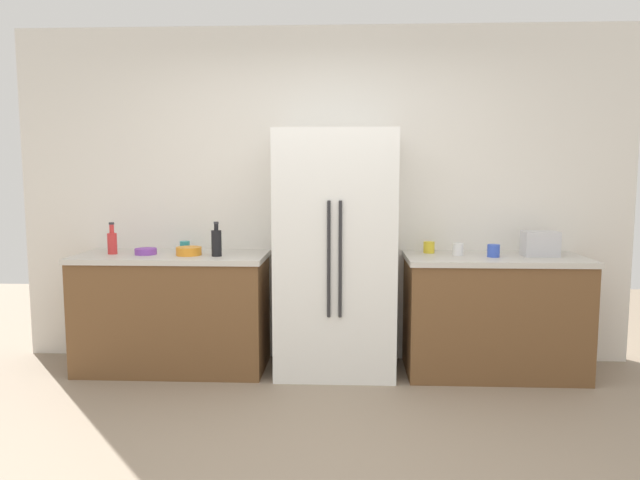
% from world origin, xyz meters
% --- Properties ---
extents(ground_plane, '(9.81, 9.81, 0.00)m').
position_xyz_m(ground_plane, '(0.00, 0.00, 0.00)').
color(ground_plane, gray).
extents(kitchen_back_panel, '(4.90, 0.10, 2.65)m').
position_xyz_m(kitchen_back_panel, '(0.00, 1.93, 1.33)').
color(kitchen_back_panel, silver).
rests_on(kitchen_back_panel, ground_plane).
extents(counter_left, '(1.45, 0.64, 0.90)m').
position_xyz_m(counter_left, '(-1.14, 1.57, 0.45)').
color(counter_left, brown).
rests_on(counter_left, ground_plane).
extents(counter_right, '(1.33, 0.64, 0.90)m').
position_xyz_m(counter_right, '(1.30, 1.57, 0.45)').
color(counter_right, brown).
rests_on(counter_right, ground_plane).
extents(refrigerator, '(0.89, 0.64, 1.83)m').
position_xyz_m(refrigerator, '(0.11, 1.56, 0.91)').
color(refrigerator, white).
rests_on(refrigerator, ground_plane).
extents(toaster, '(0.25, 0.17, 0.18)m').
position_xyz_m(toaster, '(1.64, 1.61, 0.99)').
color(toaster, silver).
rests_on(toaster, counter_right).
extents(bottle_a, '(0.08, 0.08, 0.26)m').
position_xyz_m(bottle_a, '(-0.77, 1.48, 1.00)').
color(bottle_a, black).
rests_on(bottle_a, counter_left).
extents(bottle_b, '(0.07, 0.07, 0.24)m').
position_xyz_m(bottle_b, '(-1.60, 1.57, 0.99)').
color(bottle_b, red).
rests_on(bottle_b, counter_left).
extents(cup_a, '(0.08, 0.08, 0.09)m').
position_xyz_m(cup_a, '(1.03, 1.62, 0.94)').
color(cup_a, white).
rests_on(cup_a, counter_right).
extents(cup_b, '(0.08, 0.08, 0.08)m').
position_xyz_m(cup_b, '(-1.09, 1.75, 0.94)').
color(cup_b, teal).
rests_on(cup_b, counter_left).
extents(cup_c, '(0.09, 0.09, 0.09)m').
position_xyz_m(cup_c, '(0.83, 1.74, 0.94)').
color(cup_c, yellow).
rests_on(cup_c, counter_right).
extents(cup_d, '(0.09, 0.09, 0.09)m').
position_xyz_m(cup_d, '(1.28, 1.54, 0.94)').
color(cup_d, blue).
rests_on(cup_d, counter_right).
extents(bowl_a, '(0.19, 0.19, 0.06)m').
position_xyz_m(bowl_a, '(-1.00, 1.53, 0.93)').
color(bowl_a, orange).
rests_on(bowl_a, counter_left).
extents(bowl_b, '(0.16, 0.16, 0.05)m').
position_xyz_m(bowl_b, '(-1.34, 1.55, 0.92)').
color(bowl_b, purple).
rests_on(bowl_b, counter_left).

